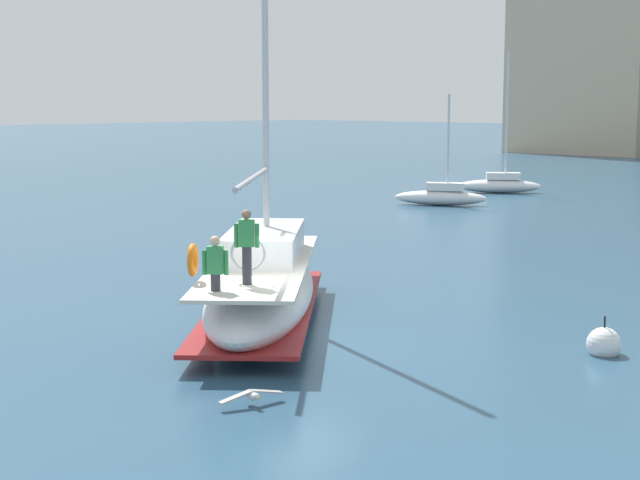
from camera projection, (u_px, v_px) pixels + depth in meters
name	position (u px, v px, depth m)	size (l,w,h in m)	color
ground_plane	(295.00, 343.00, 21.15)	(400.00, 400.00, 0.00)	#284C66
main_sailboat	(262.00, 285.00, 23.03)	(8.15, 8.79, 12.36)	silver
moored_sloop_near	(441.00, 196.00, 49.51)	(4.65, 3.36, 5.69)	white
moored_catamaran	(499.00, 183.00, 56.29)	(4.57, 3.91, 8.19)	white
seagull	(252.00, 395.00, 16.70)	(0.50, 1.21, 0.18)	silver
mooring_buoy	(604.00, 344.00, 20.14)	(0.72, 0.72, 0.96)	silver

